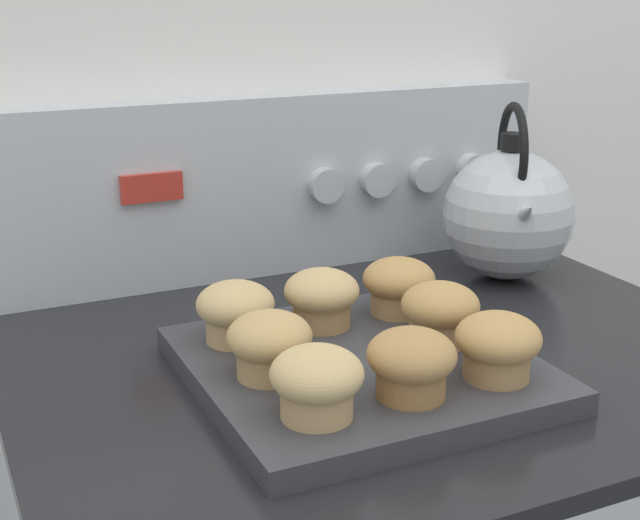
{
  "coord_description": "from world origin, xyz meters",
  "views": [
    {
      "loc": [
        -0.41,
        -0.41,
        1.29
      ],
      "look_at": [
        -0.07,
        0.32,
        1.04
      ],
      "focal_mm": 50.0,
      "sensor_mm": 36.0,
      "label": 1
    }
  ],
  "objects_px": {
    "muffin_r2_c2": "(399,285)",
    "tea_kettle": "(508,212)",
    "muffin_r0_c1": "(411,362)",
    "muffin_r2_c0": "(235,310)",
    "muffin_r1_c0": "(270,344)",
    "muffin_r2_c1": "(322,297)",
    "muffin_r0_c0": "(317,381)",
    "muffin_pan": "(359,368)",
    "muffin_r1_c2": "(440,312)",
    "muffin_r0_c2": "(498,345)"
  },
  "relations": [
    {
      "from": "muffin_r2_c2",
      "to": "tea_kettle",
      "type": "xyz_separation_m",
      "value": [
        0.21,
        0.1,
        0.03
      ]
    },
    {
      "from": "muffin_r0_c1",
      "to": "muffin_r2_c0",
      "type": "height_order",
      "value": "same"
    },
    {
      "from": "tea_kettle",
      "to": "muffin_r1_c0",
      "type": "bearing_deg",
      "value": -154.26
    },
    {
      "from": "muffin_r2_c1",
      "to": "muffin_r2_c2",
      "type": "height_order",
      "value": "same"
    },
    {
      "from": "muffin_r0_c0",
      "to": "tea_kettle",
      "type": "distance_m",
      "value": 0.47
    },
    {
      "from": "muffin_r2_c0",
      "to": "muffin_r1_c0",
      "type": "bearing_deg",
      "value": -90.29
    },
    {
      "from": "muffin_pan",
      "to": "muffin_r0_c1",
      "type": "height_order",
      "value": "muffin_r0_c1"
    },
    {
      "from": "muffin_r1_c2",
      "to": "muffin_r2_c1",
      "type": "bearing_deg",
      "value": 135.09
    },
    {
      "from": "muffin_r2_c2",
      "to": "muffin_r2_c1",
      "type": "bearing_deg",
      "value": 179.48
    },
    {
      "from": "muffin_pan",
      "to": "muffin_r1_c2",
      "type": "relative_size",
      "value": 4.0
    },
    {
      "from": "muffin_r0_c0",
      "to": "muffin_r2_c1",
      "type": "height_order",
      "value": "same"
    },
    {
      "from": "muffin_r0_c0",
      "to": "muffin_r2_c0",
      "type": "relative_size",
      "value": 1.0
    },
    {
      "from": "muffin_r0_c1",
      "to": "muffin_r1_c2",
      "type": "distance_m",
      "value": 0.12
    },
    {
      "from": "muffin_r0_c2",
      "to": "muffin_r1_c2",
      "type": "xyz_separation_m",
      "value": [
        -0.0,
        0.09,
        0.0
      ]
    },
    {
      "from": "muffin_r1_c0",
      "to": "muffin_r0_c1",
      "type": "bearing_deg",
      "value": -43.18
    },
    {
      "from": "muffin_r0_c1",
      "to": "muffin_r0_c2",
      "type": "bearing_deg",
      "value": -0.07
    },
    {
      "from": "muffin_r2_c1",
      "to": "muffin_r2_c2",
      "type": "xyz_separation_m",
      "value": [
        0.09,
        -0.0,
        0.0
      ]
    },
    {
      "from": "muffin_pan",
      "to": "muffin_r1_c0",
      "type": "xyz_separation_m",
      "value": [
        -0.09,
        -0.0,
        0.04
      ]
    },
    {
      "from": "muffin_r2_c0",
      "to": "muffin_pan",
      "type": "bearing_deg",
      "value": -44.01
    },
    {
      "from": "muffin_r2_c2",
      "to": "tea_kettle",
      "type": "height_order",
      "value": "tea_kettle"
    },
    {
      "from": "muffin_r0_c1",
      "to": "muffin_r2_c0",
      "type": "xyz_separation_m",
      "value": [
        -0.09,
        0.17,
        0.0
      ]
    },
    {
      "from": "muffin_r0_c1",
      "to": "muffin_r2_c0",
      "type": "distance_m",
      "value": 0.2
    },
    {
      "from": "muffin_r0_c1",
      "to": "muffin_r0_c0",
      "type": "bearing_deg",
      "value": -179.97
    },
    {
      "from": "muffin_pan",
      "to": "muffin_r0_c2",
      "type": "height_order",
      "value": "muffin_r0_c2"
    },
    {
      "from": "muffin_r0_c0",
      "to": "muffin_r2_c0",
      "type": "xyz_separation_m",
      "value": [
        -0.0,
        0.17,
        0.0
      ]
    },
    {
      "from": "muffin_r2_c1",
      "to": "tea_kettle",
      "type": "height_order",
      "value": "tea_kettle"
    },
    {
      "from": "muffin_r2_c0",
      "to": "tea_kettle",
      "type": "xyz_separation_m",
      "value": [
        0.39,
        0.1,
        0.03
      ]
    },
    {
      "from": "muffin_r2_c2",
      "to": "tea_kettle",
      "type": "relative_size",
      "value": 0.35
    },
    {
      "from": "muffin_r0_c2",
      "to": "muffin_r2_c1",
      "type": "xyz_separation_m",
      "value": [
        -0.09,
        0.17,
        0.0
      ]
    },
    {
      "from": "muffin_pan",
      "to": "muffin_r1_c2",
      "type": "bearing_deg",
      "value": 0.66
    },
    {
      "from": "muffin_r1_c0",
      "to": "muffin_r2_c1",
      "type": "height_order",
      "value": "same"
    },
    {
      "from": "muffin_r0_c2",
      "to": "muffin_r2_c2",
      "type": "height_order",
      "value": "same"
    },
    {
      "from": "muffin_r1_c0",
      "to": "muffin_pan",
      "type": "bearing_deg",
      "value": 1.2
    },
    {
      "from": "muffin_r1_c2",
      "to": "muffin_r2_c2",
      "type": "xyz_separation_m",
      "value": [
        0.0,
        0.08,
        0.0
      ]
    },
    {
      "from": "muffin_r0_c0",
      "to": "muffin_r0_c1",
      "type": "relative_size",
      "value": 1.0
    },
    {
      "from": "muffin_r0_c0",
      "to": "muffin_r0_c1",
      "type": "height_order",
      "value": "same"
    },
    {
      "from": "muffin_r2_c0",
      "to": "muffin_r2_c2",
      "type": "relative_size",
      "value": 1.0
    },
    {
      "from": "muffin_r0_c2",
      "to": "muffin_r2_c2",
      "type": "xyz_separation_m",
      "value": [
        0.0,
        0.17,
        0.0
      ]
    },
    {
      "from": "muffin_r0_c2",
      "to": "muffin_r2_c0",
      "type": "height_order",
      "value": "same"
    },
    {
      "from": "muffin_r0_c2",
      "to": "muffin_r2_c0",
      "type": "bearing_deg",
      "value": 135.57
    },
    {
      "from": "muffin_r2_c1",
      "to": "muffin_r0_c1",
      "type": "bearing_deg",
      "value": -89.76
    },
    {
      "from": "muffin_r0_c2",
      "to": "muffin_r2_c1",
      "type": "height_order",
      "value": "same"
    },
    {
      "from": "muffin_r0_c2",
      "to": "tea_kettle",
      "type": "relative_size",
      "value": 0.35
    },
    {
      "from": "muffin_r0_c1",
      "to": "muffin_r1_c2",
      "type": "height_order",
      "value": "same"
    },
    {
      "from": "muffin_r0_c0",
      "to": "muffin_r2_c1",
      "type": "relative_size",
      "value": 1.0
    },
    {
      "from": "tea_kettle",
      "to": "muffin_r2_c1",
      "type": "bearing_deg",
      "value": -161.42
    },
    {
      "from": "muffin_r0_c2",
      "to": "muffin_r1_c0",
      "type": "height_order",
      "value": "same"
    },
    {
      "from": "muffin_r0_c0",
      "to": "muffin_r2_c2",
      "type": "distance_m",
      "value": 0.24
    },
    {
      "from": "muffin_pan",
      "to": "muffin_r0_c0",
      "type": "relative_size",
      "value": 4.0
    },
    {
      "from": "muffin_r0_c0",
      "to": "muffin_r1_c2",
      "type": "xyz_separation_m",
      "value": [
        0.17,
        0.09,
        0.0
      ]
    }
  ]
}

